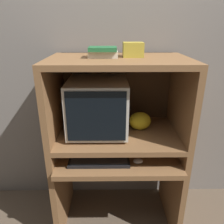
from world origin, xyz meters
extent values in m
cube|color=gray|center=(0.00, 0.63, 1.30)|extent=(6.00, 0.06, 2.60)
cube|color=brown|center=(-0.45, 0.29, 0.34)|extent=(0.04, 0.57, 0.67)
cube|color=brown|center=(0.45, 0.29, 0.34)|extent=(0.04, 0.57, 0.67)
cube|color=brown|center=(0.00, 0.11, 0.66)|extent=(0.85, 0.32, 0.04)
cube|color=brown|center=(-0.45, 0.29, 0.75)|extent=(0.04, 0.57, 0.14)
cube|color=brown|center=(0.45, 0.29, 0.75)|extent=(0.04, 0.57, 0.14)
cube|color=brown|center=(0.00, 0.29, 0.80)|extent=(0.85, 0.57, 0.04)
cube|color=brown|center=(-0.45, 0.29, 1.08)|extent=(0.04, 0.57, 0.54)
cube|color=brown|center=(0.45, 0.29, 1.08)|extent=(0.04, 0.57, 0.54)
cube|color=brown|center=(0.00, 0.29, 1.33)|extent=(0.85, 0.57, 0.04)
cube|color=#48321E|center=(0.00, 0.56, 1.08)|extent=(0.85, 0.01, 0.54)
cylinder|color=beige|center=(-0.14, 0.31, 0.83)|extent=(0.23, 0.23, 0.02)
cube|color=beige|center=(-0.14, 0.31, 1.02)|extent=(0.41, 0.44, 0.37)
cube|color=black|center=(-0.14, 0.09, 1.02)|extent=(0.37, 0.01, 0.33)
cube|color=black|center=(-0.13, 0.11, 0.68)|extent=(0.41, 0.15, 0.02)
cube|color=#333335|center=(-0.13, 0.11, 0.70)|extent=(0.38, 0.12, 0.01)
ellipsoid|color=#B7B7B7|center=(0.13, 0.09, 0.69)|extent=(0.07, 0.05, 0.03)
ellipsoid|color=gold|center=(0.17, 0.33, 0.88)|extent=(0.16, 0.12, 0.13)
cube|color=beige|center=(-0.10, 0.30, 1.37)|extent=(0.19, 0.12, 0.04)
cube|color=#236638|center=(-0.10, 0.29, 1.41)|extent=(0.18, 0.14, 0.03)
cube|color=gold|center=(0.10, 0.32, 1.40)|extent=(0.13, 0.11, 0.09)
camera|label=1|loc=(-0.06, -1.16, 1.55)|focal=35.00mm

